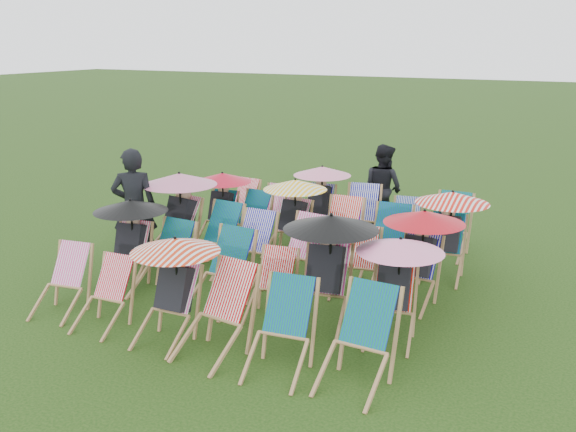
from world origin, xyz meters
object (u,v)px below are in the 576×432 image
at_px(person_left, 134,207).
at_px(person_rear, 383,188).
at_px(deckchair_0, 61,282).
at_px(deckchair_5, 358,341).
at_px(deckchair_29, 448,226).

relative_size(person_left, person_rear, 1.15).
relative_size(deckchair_0, person_rear, 0.53).
distance_m(deckchair_5, person_rear, 5.61).
distance_m(deckchair_0, person_rear, 5.97).
relative_size(deckchair_29, person_left, 0.53).
distance_m(deckchair_29, person_rear, 1.65).
bearing_deg(deckchair_5, person_rear, 109.40).
distance_m(deckchair_0, person_left, 1.99).
xyz_separation_m(person_left, person_rear, (2.84, 3.50, -0.12)).
xyz_separation_m(deckchair_0, deckchair_29, (3.91, 4.60, 0.06)).
relative_size(deckchair_0, deckchair_5, 0.87).
bearing_deg(person_left, person_rear, -162.10).
bearing_deg(deckchair_29, deckchair_0, -128.85).
relative_size(deckchair_5, deckchair_29, 1.01).
bearing_deg(deckchair_29, person_left, -146.06).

